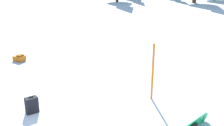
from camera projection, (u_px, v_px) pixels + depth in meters
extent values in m
cylinder|color=#19B259|center=(204.00, 118.00, 6.93)|extent=(0.20, 0.28, 0.27)
cube|color=orange|center=(19.00, 58.00, 11.35)|extent=(0.50, 0.39, 0.22)
cube|color=#A85613|center=(20.00, 55.00, 11.28)|extent=(0.23, 0.25, 0.07)
cylinder|color=black|center=(15.00, 58.00, 11.45)|extent=(0.12, 0.05, 0.02)
cube|color=black|center=(32.00, 105.00, 7.37)|extent=(0.35, 0.38, 0.44)
cube|color=black|center=(30.00, 105.00, 7.49)|extent=(0.19, 0.21, 0.20)
cylinder|color=black|center=(31.00, 97.00, 7.28)|extent=(0.09, 0.11, 0.02)
cylinder|color=orange|center=(153.00, 72.00, 7.92)|extent=(0.06, 0.06, 1.69)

